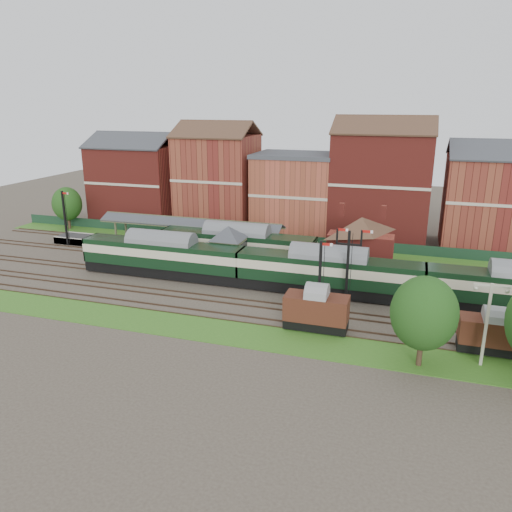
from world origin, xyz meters
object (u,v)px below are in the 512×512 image
(signal_box, at_px, (229,249))
(platform_railcar, at_px, (237,246))
(goods_van_a, at_px, (316,310))
(dmu_train, at_px, (328,272))
(semaphore_bracket, at_px, (348,263))

(signal_box, height_order, platform_railcar, signal_box)
(signal_box, xyz_separation_m, goods_van_a, (13.15, -12.25, -1.19))
(signal_box, xyz_separation_m, dmu_train, (12.67, -3.25, -0.52))
(dmu_train, relative_size, platform_railcar, 2.97)
(signal_box, relative_size, platform_railcar, 0.30)
(semaphore_bracket, xyz_separation_m, platform_railcar, (-15.10, 9.00, -1.94))
(signal_box, distance_m, semaphore_bracket, 16.16)
(goods_van_a, bearing_deg, semaphore_bracket, 73.78)
(semaphore_bracket, distance_m, platform_railcar, 17.68)
(semaphore_bracket, height_order, platform_railcar, semaphore_bracket)
(semaphore_bracket, height_order, goods_van_a, semaphore_bracket)
(platform_railcar, bearing_deg, goods_van_a, -49.56)
(platform_railcar, height_order, goods_van_a, platform_railcar)
(signal_box, xyz_separation_m, semaphore_bracket, (15.04, -5.75, 1.44))
(dmu_train, bearing_deg, signal_box, 165.61)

